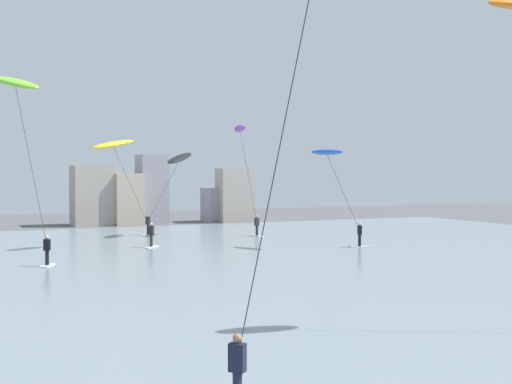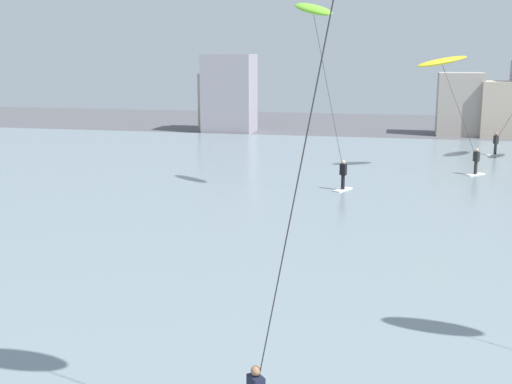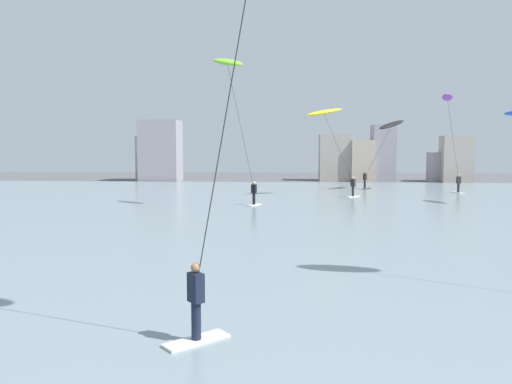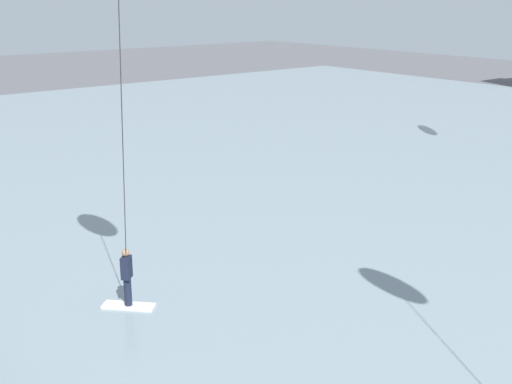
# 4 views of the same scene
# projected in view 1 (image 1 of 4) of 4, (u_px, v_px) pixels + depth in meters

# --- Properties ---
(water_bay) EXTENTS (84.00, 52.00, 0.10)m
(water_bay) POSITION_uv_depth(u_px,v_px,m) (88.00, 272.00, 34.49)
(water_bay) COLOR gray
(water_bay) RESTS_ON ground
(far_shore_buildings) EXTENTS (39.93, 5.88, 7.30)m
(far_shore_buildings) POSITION_uv_depth(u_px,v_px,m) (34.00, 195.00, 61.50)
(far_shore_buildings) COLOR #B7A893
(far_shore_buildings) RESTS_ON ground
(kitesurfer_black) EXTENTS (4.54, 3.86, 6.70)m
(kitesurfer_black) POSITION_uv_depth(u_px,v_px,m) (177.00, 163.00, 53.21)
(kitesurfer_black) COLOR silver
(kitesurfer_black) RESTS_ON water_bay
(kitesurfer_yellow) EXTENTS (4.66, 2.58, 7.33)m
(kitesurfer_yellow) POSITION_uv_depth(u_px,v_px,m) (117.00, 153.00, 44.76)
(kitesurfer_yellow) COLOR silver
(kitesurfer_yellow) RESTS_ON water_bay
(kitesurfer_lime) EXTENTS (3.44, 3.18, 10.08)m
(kitesurfer_lime) POSITION_uv_depth(u_px,v_px,m) (20.00, 105.00, 34.41)
(kitesurfer_lime) COLOR silver
(kitesurfer_lime) RESTS_ON water_bay
(kitesurfer_purple) EXTENTS (1.94, 4.08, 8.84)m
(kitesurfer_purple) POSITION_uv_depth(u_px,v_px,m) (242.00, 140.00, 53.94)
(kitesurfer_purple) COLOR silver
(kitesurfer_purple) RESTS_ON water_bay
(kitesurfer_blue) EXTENTS (3.70, 2.78, 6.54)m
(kitesurfer_blue) POSITION_uv_depth(u_px,v_px,m) (331.00, 163.00, 44.93)
(kitesurfer_blue) COLOR silver
(kitesurfer_blue) RESTS_ON water_bay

